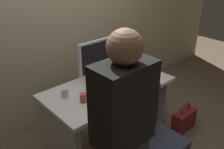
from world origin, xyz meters
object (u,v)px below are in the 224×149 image
object	(u,v)px
keyboard	(108,89)
mouse	(130,79)
cup_near_keyboard	(83,98)
handbag	(184,120)
cup_by_monitor	(65,93)
office_chair	(152,143)
book_stack	(128,69)
monitor	(100,57)
cell_phone	(150,80)
desk	(109,104)
person_at_desk	(123,141)

from	to	relation	value
keyboard	mouse	bearing A→B (deg)	-0.60
cup_near_keyboard	handbag	xyz separation A→B (m)	(1.22, -0.38, -0.65)
keyboard	cup_by_monitor	distance (m)	0.44
office_chair	book_stack	bearing A→B (deg)	59.92
monitor	handbag	world-z (taller)	monitor
cup_near_keyboard	cell_phone	xyz separation A→B (m)	(0.80, -0.14, -0.04)
desk	cup_by_monitor	world-z (taller)	cup_by_monitor
mouse	book_stack	distance (m)	0.21
monitor	cell_phone	size ratio (longest dim) A/B	3.75
keyboard	cup_by_monitor	size ratio (longest dim) A/B	4.30
person_at_desk	handbag	bearing A→B (deg)	13.24
office_chair	mouse	xyz separation A→B (m)	(0.31, 0.60, 0.33)
mouse	cup_near_keyboard	world-z (taller)	cup_near_keyboard
cup_by_monitor	mouse	bearing A→B (deg)	-13.01
office_chair	monitor	bearing A→B (deg)	83.30
desk	office_chair	world-z (taller)	office_chair
office_chair	desk	bearing A→B (deg)	85.24
cup_near_keyboard	cell_phone	world-z (taller)	cup_near_keyboard
cup_by_monitor	handbag	world-z (taller)	cup_by_monitor
desk	keyboard	bearing A→B (deg)	-137.97
book_stack	office_chair	bearing A→B (deg)	-120.08
monitor	keyboard	world-z (taller)	monitor
book_stack	monitor	bearing A→B (deg)	166.51
keyboard	cup_near_keyboard	xyz separation A→B (m)	(-0.32, -0.01, 0.03)
office_chair	person_at_desk	bearing A→B (deg)	-165.55
cup_near_keyboard	book_stack	xyz separation A→B (m)	(0.77, 0.18, -0.01)
desk	monitor	bearing A→B (deg)	76.62
person_at_desk	handbag	size ratio (longest dim) A/B	4.34
handbag	book_stack	bearing A→B (deg)	128.53
office_chair	keyboard	distance (m)	0.68
person_at_desk	monitor	world-z (taller)	person_at_desk
desk	person_at_desk	distance (m)	1.03
keyboard	book_stack	distance (m)	0.49
monitor	cup_near_keyboard	bearing A→B (deg)	-148.59
cup_near_keyboard	handbag	world-z (taller)	cup_near_keyboard
keyboard	cell_phone	distance (m)	0.50
office_chair	monitor	size ratio (longest dim) A/B	1.74
desk	handbag	distance (m)	1.03
mouse	keyboard	bearing A→B (deg)	-179.84
office_chair	keyboard	size ratio (longest dim) A/B	2.19
mouse	handbag	bearing A→B (deg)	-34.46
cup_near_keyboard	book_stack	world-z (taller)	cup_near_keyboard
keyboard	cell_phone	xyz separation A→B (m)	(0.48, -0.15, -0.01)
cup_near_keyboard	cell_phone	bearing A→B (deg)	-9.67
cup_near_keyboard	handbag	distance (m)	1.44
desk	book_stack	size ratio (longest dim) A/B	6.68
keyboard	cup_near_keyboard	distance (m)	0.32
cup_by_monitor	book_stack	distance (m)	0.86
cup_by_monitor	handbag	xyz separation A→B (m)	(1.31, -0.57, -0.66)
office_chair	monitor	world-z (taller)	monitor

